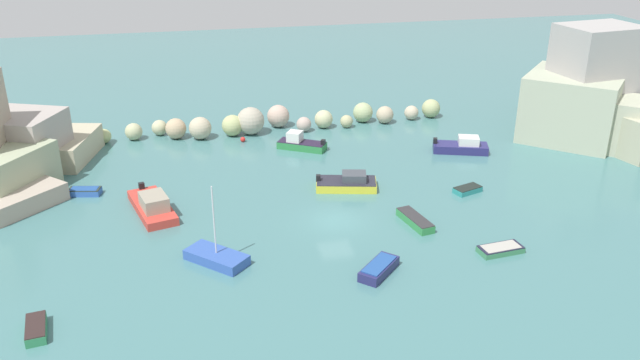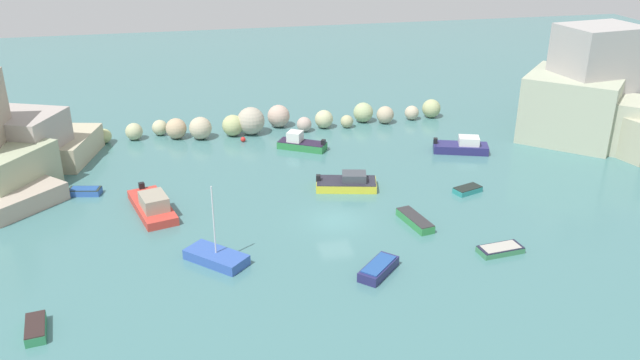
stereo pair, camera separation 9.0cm
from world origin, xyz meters
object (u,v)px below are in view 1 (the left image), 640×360
Objects in this scene: moored_boat_0 at (468,190)px; moored_boat_10 at (85,191)px; moored_boat_3 at (36,329)px; moored_boat_4 at (348,183)px; moored_boat_8 at (379,269)px; moored_boat_1 at (153,205)px; moored_boat_2 at (462,146)px; channel_buoy at (243,139)px; moored_boat_7 at (415,220)px; moored_boat_6 at (217,257)px; moored_boat_5 at (300,143)px; moored_boat_9 at (501,249)px.

moored_boat_10 is at bearing -30.50° from moored_boat_0.
moored_boat_3 is 0.51× the size of moored_boat_4.
moored_boat_8 is at bearing 25.06° from moored_boat_0.
moored_boat_1 is 2.13× the size of moored_boat_8.
moored_boat_1 is 29.26m from moored_boat_2.
moored_boat_7 is at bearing -62.96° from channel_buoy.
moored_boat_6 is at bearing -126.31° from moored_boat_4.
channel_buoy is 6.09m from moored_boat_5.
moored_boat_1 is 1.31× the size of moored_boat_4.
moored_boat_6 is (10.30, 5.55, 0.07)m from moored_boat_3.
moored_boat_2 is at bearing -102.81° from moored_boat_6.
moored_boat_1 is at bearing -85.95° from moored_boat_8.
moored_boat_2 is (3.37, 8.74, 0.32)m from moored_boat_0.
moored_boat_4 is (21.79, 15.17, 0.20)m from moored_boat_3.
channel_buoy reaches higher than moored_boat_9.
moored_boat_1 reaches higher than moored_boat_0.
moored_boat_4 is 21.43m from moored_boat_10.
moored_boat_4 is at bearing 79.12° from moored_boat_1.
moored_boat_9 is at bearing 139.54° from moored_boat_8.
moored_boat_6 reaches higher than moored_boat_4.
moored_boat_9 is at bearing 143.96° from moored_boat_5.
moored_boat_6 is 14.87m from moored_boat_7.
moored_boat_8 is 1.21× the size of moored_boat_10.
moored_boat_2 reaches higher than moored_boat_3.
moored_boat_6 reaches higher than moored_boat_9.
moored_boat_7 is at bearing -57.00° from moored_boat_9.
moored_boat_10 is at bearing 55.41° from moored_boat_7.
moored_boat_5 is (13.65, 11.11, -0.04)m from moored_boat_1.
moored_boat_9 is (9.44, -22.51, -0.32)m from moored_boat_5.
moored_boat_10 is at bearing -8.78° from moored_boat_6.
moored_boat_2 is (19.97, -7.32, 0.31)m from channel_buoy.
channel_buoy is 0.16× the size of moored_boat_9.
moored_boat_8 is at bearing -93.07° from moored_boat_3.
moored_boat_3 is at bearing -129.65° from moored_boat_2.
channel_buoy is 0.10× the size of moored_boat_5.
moored_boat_0 is at bearing -107.44° from moored_boat_9.
channel_buoy is 27.05m from moored_boat_8.
moored_boat_0 is 0.47× the size of moored_boat_4.
moored_boat_2 is 33.97m from moored_boat_10.
moored_boat_1 is 2.21× the size of moored_boat_9.
moored_boat_4 reaches higher than moored_boat_9.
moored_boat_5 is at bearing -46.46° from moored_boat_3.
moored_boat_4 is 1.63× the size of moored_boat_8.
moored_boat_8 reaches higher than moored_boat_3.
moored_boat_4 reaches higher than moored_boat_10.
channel_buoy is 0.15× the size of moored_boat_8.
moored_boat_1 is 15.73m from moored_boat_4.
moored_boat_1 is at bearing -162.05° from moored_boat_4.
moored_boat_7 reaches higher than moored_boat_10.
moored_boat_6 is (-9.46, -19.58, -0.19)m from moored_boat_5.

